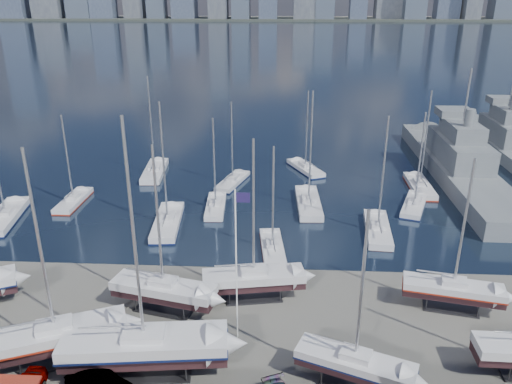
{
  "coord_description": "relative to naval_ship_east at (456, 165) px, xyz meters",
  "views": [
    {
      "loc": [
        3.86,
        -45.03,
        26.28
      ],
      "look_at": [
        0.96,
        8.0,
        5.34
      ],
      "focal_mm": 35.0,
      "sensor_mm": 36.0,
      "label": 1
    }
  ],
  "objects": [
    {
      "name": "ground",
      "position": [
        -31.03,
        -40.25,
        -1.66
      ],
      "size": [
        1400.0,
        1400.0,
        0.0
      ],
      "primitive_type": "plane",
      "color": "#605E59",
      "rests_on": "ground"
    },
    {
      "name": "sailboat_cradle_5",
      "position": [
        -21.71,
        -46.53,
        0.3
      ],
      "size": [
        8.78,
        5.36,
        13.91
      ],
      "rotation": [
        0.0,
        0.0,
        -0.38
      ],
      "color": "#2D2D33",
      "rests_on": "ground"
    },
    {
      "name": "sailboat_moored_1",
      "position": [
        -55.3,
        -14.32,
        -1.36
      ],
      "size": [
        2.47,
        8.57,
        12.78
      ],
      "rotation": [
        0.0,
        0.0,
        1.56
      ],
      "color": "black",
      "rests_on": "water"
    },
    {
      "name": "sailboat_moored_10",
      "position": [
        -9.51,
        -13.35,
        -1.36
      ],
      "size": [
        5.49,
        9.33,
        13.48
      ],
      "rotation": [
        0.0,
        0.0,
        1.22
      ],
      "color": "black",
      "rests_on": "water"
    },
    {
      "name": "far_shore",
      "position": [
        -31.03,
        529.75,
        -0.56
      ],
      "size": [
        1400.0,
        80.0,
        2.2
      ],
      "primitive_type": "cube",
      "color": "#2D332D",
      "rests_on": "ground"
    },
    {
      "name": "water",
      "position": [
        -31.03,
        269.75,
        -1.81
      ],
      "size": [
        1400.0,
        600.0,
        0.4
      ],
      "primitive_type": "cube",
      "color": "#1A243C",
      "rests_on": "ground"
    },
    {
      "name": "sailboat_moored_9",
      "position": [
        -15.66,
        -21.16,
        -1.34
      ],
      "size": [
        3.58,
        9.99,
        14.79
      ],
      "rotation": [
        0.0,
        0.0,
        1.48
      ],
      "color": "black",
      "rests_on": "water"
    },
    {
      "name": "sailboat_moored_7",
      "position": [
        -23.52,
        -13.65,
        -1.34
      ],
      "size": [
        3.4,
        10.82,
        16.17
      ],
      "rotation": [
        0.0,
        0.0,
        1.61
      ],
      "color": "black",
      "rests_on": "water"
    },
    {
      "name": "sailboat_moored_6",
      "position": [
        -28.03,
        -26.4,
        -1.36
      ],
      "size": [
        3.24,
        8.62,
        12.58
      ],
      "rotation": [
        0.0,
        0.0,
        1.68
      ],
      "color": "black",
      "rests_on": "water"
    },
    {
      "name": "flagpole",
      "position": [
        -30.45,
        -41.52,
        5.98
      ],
      "size": [
        1.16,
        0.12,
        13.15
      ],
      "color": "white",
      "rests_on": "ground"
    },
    {
      "name": "sailboat_moored_3",
      "position": [
        -40.98,
        -20.63,
        -1.36
      ],
      "size": [
        3.93,
        10.93,
        16.01
      ],
      "rotation": [
        0.0,
        0.0,
        1.66
      ],
      "color": "black",
      "rests_on": "water"
    },
    {
      "name": "car_b",
      "position": [
        -39.73,
        -48.16,
        -0.85
      ],
      "size": [
        5.24,
        3.44,
        1.63
      ],
      "primitive_type": "imported",
      "rotation": [
        0.0,
        0.0,
        1.19
      ],
      "color": "gray",
      "rests_on": "ground"
    },
    {
      "name": "sailboat_cradle_2",
      "position": [
        -37.42,
        -37.93,
        0.38
      ],
      "size": [
        9.75,
        4.77,
        15.38
      ],
      "rotation": [
        0.0,
        0.0,
        -0.24
      ],
      "color": "#2D2D33",
      "rests_on": "ground"
    },
    {
      "name": "sailboat_cradle_4",
      "position": [
        -29.55,
        -35.62,
        0.38
      ],
      "size": [
        9.68,
        4.22,
        15.34
      ],
      "rotation": [
        0.0,
        0.0,
        0.18
      ],
      "color": "#2D2D33",
      "rests_on": "ground"
    },
    {
      "name": "sailboat_moored_4",
      "position": [
        -35.79,
        -15.22,
        -1.34
      ],
      "size": [
        2.91,
        8.63,
        12.83
      ],
      "rotation": [
        0.0,
        0.0,
        1.63
      ],
      "color": "black",
      "rests_on": "water"
    },
    {
      "name": "sailboat_cradle_3",
      "position": [
        -36.99,
        -45.81,
        0.59
      ],
      "size": [
        12.55,
        4.78,
        19.51
      ],
      "rotation": [
        0.0,
        0.0,
        0.11
      ],
      "color": "#2D2D33",
      "rests_on": "ground"
    },
    {
      "name": "sailboat_moored_0",
      "position": [
        -61.63,
        -20.1,
        -1.36
      ],
      "size": [
        4.98,
        11.39,
        16.47
      ],
      "rotation": [
        0.0,
        0.0,
        1.75
      ],
      "color": "black",
      "rests_on": "water"
    },
    {
      "name": "sailboat_cradle_6",
      "position": [
        -11.76,
        -36.39,
        0.31
      ],
      "size": [
        8.98,
        4.16,
        14.15
      ],
      "rotation": [
        0.0,
        0.0,
        -0.21
      ],
      "color": "#2D2D33",
      "rests_on": "ground"
    },
    {
      "name": "sailboat_moored_5",
      "position": [
        -34.47,
        -5.63,
        -1.36
      ],
      "size": [
        4.76,
        8.98,
        12.92
      ],
      "rotation": [
        0.0,
        0.0,
        1.28
      ],
      "color": "black",
      "rests_on": "water"
    },
    {
      "name": "naval_ship_west",
      "position": [
        12.4,
        13.79,
        0.01
      ],
      "size": [
        6.53,
        37.88,
        17.4
      ],
      "rotation": [
        0.0,
        0.0,
        1.56
      ],
      "color": "slate",
      "rests_on": "water"
    },
    {
      "name": "sailboat_moored_8",
      "position": [
        -23.37,
        1.07,
        -1.36
      ],
      "size": [
        6.1,
        9.2,
        13.43
      ],
      "rotation": [
        0.0,
        0.0,
        2.01
      ],
      "color": "black",
      "rests_on": "water"
    },
    {
      "name": "sailboat_cradle_1",
      "position": [
        -44.1,
        -44.91,
        0.46
      ],
      "size": [
        10.94,
        6.91,
        17.09
      ],
      "rotation": [
        0.0,
        0.0,
        0.4
      ],
      "color": "#2D2D33",
      "rests_on": "ground"
    },
    {
      "name": "naval_ship_east",
      "position": [
        0.0,
        0.0,
        0.0
      ],
      "size": [
        8.0,
        46.15,
        18.15
      ],
      "rotation": [
        0.0,
        0.0,
        1.56
      ],
      "color": "slate",
      "rests_on": "water"
    },
    {
      "name": "sailboat_moored_2",
      "position": [
        -47.18,
        -1.96,
        -1.34
      ],
      "size": [
        3.91,
        10.84,
        16.03
      ],
      "rotation": [
        0.0,
        0.0,
        1.66
      ],
      "color": "black",
      "rests_on": "water"
    },
    {
      "name": "sailboat_moored_11",
      "position": [
        -7.08,
        -6.33,
        -1.36
      ],
      "size": [
        2.95,
        10.08,
        15.02
      ],
      "rotation": [
        0.0,
        0.0,
        1.56
      ],
      "color": "black",
      "rests_on": "water"
    }
  ]
}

